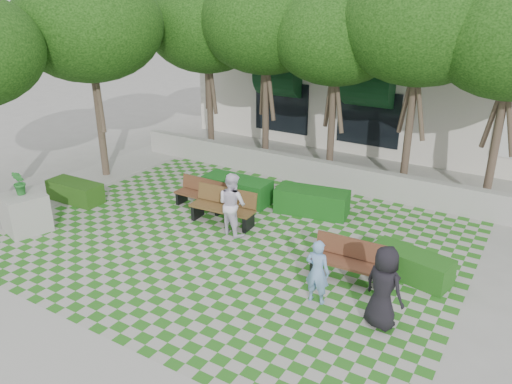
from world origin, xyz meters
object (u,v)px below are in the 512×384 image
Objects in this scene: hedge_west at (75,192)px; person_white at (232,204)px; bench_east at (350,262)px; person_blue at (317,272)px; hedge_east at (411,265)px; person_dark at (384,288)px; hedge_midright at (312,202)px; bench_mid at (224,207)px; planter_back at (25,211)px; hedge_midleft at (237,190)px; bench_west at (202,194)px.

hedge_west is 5.74m from person_white.
hedge_west is at bearing 20.44° from person_white.
person_blue is (-0.29, -1.24, 0.28)m from bench_east.
hedge_east is 1.05× the size of person_dark.
hedge_midright is 1.46× the size of person_blue.
hedge_midright is at bearing 41.71° from bench_mid.
hedge_west is 1.04× the size of planter_back.
hedge_midleft is 1.23× the size of planter_back.
bench_west is 1.15× the size of person_blue.
hedge_midleft is 2.39m from person_white.
person_white is (5.11, 2.92, 0.29)m from planter_back.
person_white reaches higher than person_blue.
planter_back reaches higher than hedge_west.
bench_east is 1.00× the size of hedge_east.
person_white is at bearing -176.74° from hedge_east.
person_blue is (-1.49, -2.09, 0.42)m from hedge_east.
hedge_west is (-6.97, -3.16, -0.06)m from hedge_midright.
bench_east is at bearing -104.70° from person_blue.
bench_east is at bearing -144.41° from hedge_east.
hedge_east is at bearing 33.18° from bench_east.
bench_mid reaches higher than hedge_midleft.
person_white is at bearing -29.16° from person_blue.
bench_east is 1.48m from hedge_east.
bench_east is 1.26× the size of person_blue.
hedge_midright is at bearing -30.61° from person_dark.
hedge_east is 1.04× the size of planter_back.
bench_east reaches higher than bench_west.
person_blue is at bearing -6.66° from hedge_west.
person_white reaches higher than hedge_midright.
hedge_east is at bearing -15.86° from hedge_midleft.
bench_mid is 1.68m from hedge_midleft.
hedge_midright is at bearing -105.71° from person_white.
person_dark is (1.19, -1.31, 0.42)m from bench_east.
bench_east is 1.09× the size of bench_west.
hedge_east is 4.20m from hedge_midright.
person_dark is (1.48, -0.07, 0.14)m from person_blue.
bench_mid is 0.90× the size of hedge_midleft.
planter_back is (-3.28, -3.91, 0.17)m from bench_west.
person_white reaches higher than person_dark.
person_white is (5.66, 0.75, 0.57)m from hedge_west.
hedge_midleft is at bearing 31.71° from hedge_west.
person_dark reaches higher than bench_west.
bench_mid is 5.55m from hedge_east.
person_blue is at bearing -32.98° from bench_mid.
bench_east is 9.40m from hedge_west.
hedge_midleft is 6.02m from person_blue.
bench_west reaches higher than hedge_east.
hedge_midright is 1.17× the size of hedge_west.
bench_east reaches higher than hedge_midleft.
bench_west is 1.22m from hedge_midleft.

